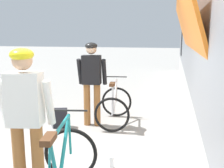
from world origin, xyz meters
name	(u,v)px	position (x,y,z in m)	size (l,w,h in m)	color
cyclist_near_in_dark	(92,77)	(-0.59, 2.02, 1.05)	(0.63, 0.35, 1.76)	#935B2D
cyclist_far_in_white	(26,112)	(-0.53, -0.54, 1.05)	(0.65, 0.39, 1.76)	#935B2D
bicycle_near_silver	(114,106)	(-0.14, 2.21, 0.40)	(0.84, 1.15, 0.99)	black
backpack_on_platform	(60,118)	(-1.19, 1.72, 0.20)	(0.28, 0.18, 0.40)	black
water_bottle_near_the_bikes	(111,162)	(0.25, 0.33, 0.09)	(0.07, 0.07, 0.19)	silver
water_bottle_by_the_backpack	(53,123)	(-1.34, 1.65, 0.10)	(0.07, 0.07, 0.21)	silver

